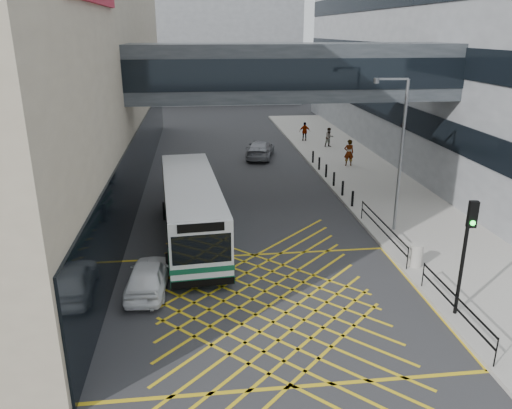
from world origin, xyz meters
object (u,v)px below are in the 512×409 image
object	(u,v)px
pedestrian_b	(329,137)
pedestrian_c	(305,132)
car_dark	(192,176)
pedestrian_a	(349,153)
bus	(192,208)
litter_bin	(416,255)
car_white	(148,276)
traffic_light	(467,242)
car_silver	(260,149)
street_lamp	(398,147)

from	to	relation	value
pedestrian_b	pedestrian_c	world-z (taller)	pedestrian_c
car_dark	pedestrian_a	xyz separation A→B (m)	(11.52, 3.43, 0.45)
car_dark	bus	bearing A→B (deg)	83.04
litter_bin	bus	bearing A→B (deg)	155.16
pedestrian_b	pedestrian_c	distance (m)	3.14
car_white	car_dark	size ratio (longest dim) A/B	0.93
car_dark	traffic_light	bearing A→B (deg)	111.32
pedestrian_a	pedestrian_c	xyz separation A→B (m)	(-1.37, 9.05, -0.13)
car_silver	traffic_light	world-z (taller)	traffic_light
car_silver	pedestrian_b	distance (m)	6.76
street_lamp	litter_bin	bearing A→B (deg)	-92.35
car_dark	car_silver	world-z (taller)	car_silver
traffic_light	street_lamp	world-z (taller)	street_lamp
street_lamp	pedestrian_b	distance (m)	19.20
traffic_light	street_lamp	bearing A→B (deg)	93.30
car_dark	street_lamp	bearing A→B (deg)	130.49
bus	traffic_light	world-z (taller)	traffic_light
car_dark	pedestrian_c	size ratio (longest dim) A/B	2.59
bus	pedestrian_c	bearing A→B (deg)	60.30
traffic_light	pedestrian_a	world-z (taller)	traffic_light
car_dark	litter_bin	bearing A→B (deg)	118.49
pedestrian_b	pedestrian_a	bearing A→B (deg)	-104.88
bus	car_silver	size ratio (longest dim) A/B	2.32
street_lamp	litter_bin	distance (m)	5.58
pedestrian_c	pedestrian_b	bearing A→B (deg)	126.85
bus	traffic_light	distance (m)	12.49
traffic_light	street_lamp	size ratio (longest dim) A/B	0.58
car_silver	traffic_light	distance (m)	24.76
car_silver	street_lamp	xyz separation A→B (m)	(4.58, -16.35, 3.67)
car_dark	pedestrian_a	bearing A→B (deg)	-170.72
bus	pedestrian_a	bearing A→B (deg)	42.50
car_white	pedestrian_b	distance (m)	26.99
car_white	pedestrian_c	size ratio (longest dim) A/B	2.42
litter_bin	pedestrian_a	size ratio (longest dim) A/B	0.50
car_white	pedestrian_c	world-z (taller)	pedestrian_c
traffic_light	litter_bin	size ratio (longest dim) A/B	4.40
pedestrian_b	car_dark	bearing A→B (deg)	-153.42
pedestrian_b	car_silver	bearing A→B (deg)	-171.87
pedestrian_a	car_white	bearing A→B (deg)	56.12
car_dark	car_silver	size ratio (longest dim) A/B	0.92
bus	car_white	bearing A→B (deg)	-113.36
traffic_light	pedestrian_b	distance (m)	26.99
car_dark	pedestrian_b	size ratio (longest dim) A/B	2.66
pedestrian_c	litter_bin	bearing A→B (deg)	95.74
car_white	traffic_light	bearing A→B (deg)	166.77
pedestrian_c	pedestrian_a	bearing A→B (deg)	105.83
pedestrian_a	pedestrian_b	world-z (taller)	pedestrian_a
car_silver	pedestrian_b	xyz separation A→B (m)	(6.29, 2.46, 0.24)
bus	pedestrian_c	distance (m)	23.55
car_silver	litter_bin	size ratio (longest dim) A/B	4.84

